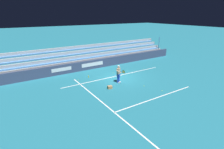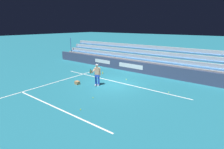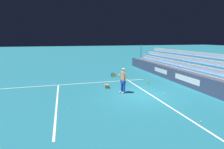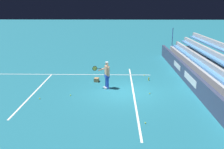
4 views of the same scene
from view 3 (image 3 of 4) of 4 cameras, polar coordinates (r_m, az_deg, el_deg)
ground_plane at (r=11.92m, az=10.03°, el=-6.51°), size 160.00×160.00×0.00m
court_baseline_white at (r=12.14m, az=12.18°, el=-6.25°), size 12.00×0.10×0.01m
court_sideline_white at (r=14.79m, az=-11.30°, el=-2.98°), size 0.10×12.00×0.01m
court_service_line_white at (r=10.84m, az=-17.57°, el=-8.74°), size 8.22×0.10×0.01m
back_wall_sponsor_board at (r=14.10m, az=25.84°, el=-2.36°), size 24.10×0.25×1.10m
bleacher_stand at (r=15.31m, az=31.07°, el=-1.16°), size 22.90×2.40×2.95m
tennis_player at (r=11.93m, az=3.57°, el=-1.88°), size 0.57×1.08×1.71m
ball_box_cardboard at (r=13.29m, az=-1.68°, el=-3.85°), size 0.44×0.35×0.26m
tennis_ball_toward_net at (r=10.31m, az=-4.66°, el=-9.10°), size 0.07×0.07×0.07m
tennis_ball_midcourt at (r=12.36m, az=16.75°, el=-6.02°), size 0.07×0.07×0.07m
tennis_ball_by_box at (r=9.02m, az=27.04°, el=-13.54°), size 0.07×0.07×0.07m
tennis_ball_far_left at (r=9.61m, az=-13.81°, el=-11.00°), size 0.07×0.07×0.07m
tennis_ball_stray_back at (r=15.90m, az=8.99°, el=-1.76°), size 0.07×0.07×0.07m
water_bottle at (r=14.89m, az=11.66°, el=-2.47°), size 0.07×0.07×0.22m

